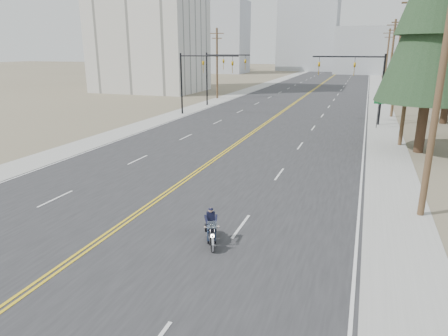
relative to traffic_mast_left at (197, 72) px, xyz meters
name	(u,v)px	position (x,y,z in m)	size (l,w,h in m)	color
ground_plane	(86,250)	(8.98, -32.00, -4.94)	(400.00, 400.00, 0.00)	#776D56
road	(315,88)	(8.98, 38.00, -4.93)	(20.00, 200.00, 0.01)	#303033
sidewalk_left	(259,87)	(-2.52, 38.00, -4.93)	(3.00, 200.00, 0.01)	#A5A5A0
sidewalk_right	(378,90)	(20.48, 38.00, -4.93)	(3.00, 200.00, 0.01)	#A5A5A0
traffic_mast_left	(197,72)	(0.00, 0.00, 0.00)	(7.10, 0.26, 7.00)	black
traffic_mast_right	(362,75)	(17.95, 0.00, 0.00)	(7.10, 0.26, 7.00)	black
traffic_mast_far	(218,69)	(-0.33, 8.00, -0.06)	(6.10, 0.26, 7.00)	black
street_sign	(378,110)	(19.78, -2.00, -3.13)	(0.90, 0.06, 2.62)	black
utility_pole_a	(439,90)	(21.48, -24.00, 0.79)	(2.20, 0.30, 11.00)	brown
utility_pole_b	(409,69)	(21.48, -9.00, 1.05)	(2.20, 0.30, 11.50)	brown
utility_pole_c	(397,65)	(21.48, 6.00, 0.79)	(2.20, 0.30, 11.00)	brown
utility_pole_d	(391,60)	(21.48, 21.00, 1.05)	(2.20, 0.30, 11.50)	brown
utility_pole_e	(387,59)	(21.48, 38.00, 0.79)	(2.20, 0.30, 11.00)	brown
utility_pole_left	(217,62)	(-3.52, 16.00, 0.54)	(2.20, 0.30, 10.50)	brown
apartment_block	(148,4)	(-19.02, 23.00, 10.06)	(18.00, 14.00, 30.00)	silver
haze_bldg_a	(224,38)	(-26.02, 83.00, 6.06)	(14.00, 12.00, 22.00)	#B7BCC6
haze_bldg_b	(365,51)	(16.98, 93.00, 2.06)	(18.00, 14.00, 14.00)	#ADB2B7
haze_bldg_d	(308,33)	(-3.02, 108.00, 8.06)	(20.00, 15.00, 26.00)	#ADB2B7
haze_bldg_e	(417,53)	(33.98, 118.00, 1.06)	(14.00, 14.00, 12.00)	#B7BCC6
haze_bldg_f	(199,48)	(-41.02, 98.00, 3.06)	(12.00, 12.00, 16.00)	#ADB2B7
motorcyclist	(211,227)	(13.32, -29.87, -4.23)	(0.78, 1.81, 1.42)	black
conifer_far	(448,37)	(27.40, 14.91, 3.93)	(5.77, 5.77, 15.46)	#382619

